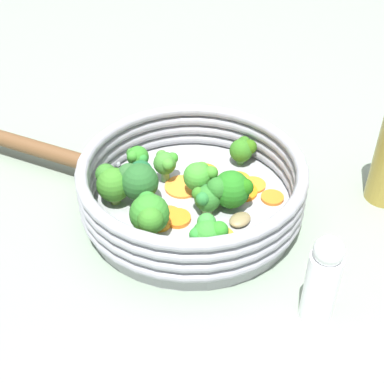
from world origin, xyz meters
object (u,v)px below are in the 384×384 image
Objects in this scene: broccoli_floret_7 at (208,233)px; broccoli_floret_8 at (150,214)px; broccoli_floret_0 at (137,158)px; carrot_slice_6 at (177,218)px; carrot_slice_3 at (159,223)px; carrot_slice_7 at (140,247)px; carrot_slice_1 at (169,214)px; carrot_slice_11 at (221,236)px; carrot_slice_5 at (253,185)px; carrot_slice_9 at (151,210)px; broccoli_floret_3 at (230,189)px; mushroom_piece_0 at (240,220)px; broccoli_floret_1 at (166,163)px; broccoli_floret_5 at (138,180)px; carrot_slice_12 at (243,191)px; salt_shaker at (322,280)px; carrot_slice_0 at (272,198)px; carrot_slice_2 at (182,187)px; carrot_slice_4 at (225,192)px; broccoli_floret_4 at (203,177)px; carrot_slice_8 at (238,179)px; broccoli_floret_2 at (112,182)px; carrot_slice_10 at (204,172)px; broccoli_floret_6 at (243,149)px; skillet at (192,206)px; broccoli_floret_9 at (206,198)px.

broccoli_floret_7 is 0.78× the size of broccoli_floret_8.
carrot_slice_6 is at bearing -122.78° from broccoli_floret_0.
carrot_slice_7 is (-0.05, -0.00, -0.00)m from carrot_slice_3.
carrot_slice_1 and carrot_slice_11 have the same top height.
broccoli_floret_0 is (-0.05, 0.15, 0.03)m from carrot_slice_5.
carrot_slice_9 is at bearing -137.47° from broccoli_floret_0.
broccoli_floret_3 is 0.04m from mushroom_piece_0.
broccoli_floret_1 reaches higher than carrot_slice_1.
broccoli_floret_7 is (-0.02, 0.01, 0.02)m from carrot_slice_11.
carrot_slice_11 is 0.76× the size of broccoli_floret_1.
carrot_slice_5 is 0.15m from broccoli_floret_5.
carrot_slice_5 is 0.02m from carrot_slice_12.
salt_shaker reaches higher than broccoli_floret_3.
carrot_slice_11 is at bearing -91.80° from carrot_slice_9.
carrot_slice_0 is 0.55× the size of broccoli_floret_3.
carrot_slice_3 is at bearing -174.23° from carrot_slice_2.
broccoli_floret_4 reaches higher than carrot_slice_4.
carrot_slice_6 is (-0.07, 0.03, 0.00)m from carrot_slice_4.
carrot_slice_8 is 0.14m from broccoli_floret_5.
carrot_slice_4 is 0.08m from carrot_slice_6.
carrot_slice_2 is 0.07m from broccoli_floret_0.
broccoli_floret_7 is at bearing -99.66° from broccoli_floret_2.
carrot_slice_6 is 0.65× the size of broccoli_floret_2.
carrot_slice_10 is 0.88× the size of broccoli_floret_7.
carrot_slice_9 is 1.03× the size of broccoli_floret_6.
carrot_slice_3 is 0.51× the size of broccoli_floret_5.
broccoli_floret_7 is (-0.09, -0.08, 0.02)m from carrot_slice_2.
broccoli_floret_0 is at bearing 42.53° from carrot_slice_9.
carrot_slice_0 and carrot_slice_12 have the same top height.
broccoli_floret_2 reaches higher than skillet.
broccoli_floret_5 reaches higher than carrot_slice_6.
carrot_slice_7 and carrot_slice_9 have the same top height.
broccoli_floret_3 is (-0.05, -0.06, 0.03)m from carrot_slice_10.
broccoli_floret_1 is 0.26m from salt_shaker.
broccoli_floret_7 reaches higher than carrot_slice_1.
salt_shaker is (-0.11, -0.24, 0.01)m from broccoli_floret_1.
broccoli_floret_8 is (-0.09, 0.06, 0.00)m from broccoli_floret_3.
mushroom_piece_0 reaches higher than carrot_slice_6.
carrot_slice_9 is 1.00× the size of broccoli_floret_9.
broccoli_floret_2 is 1.34× the size of broccoli_floret_6.
carrot_slice_12 is (0.08, -0.05, -0.00)m from carrot_slice_6.
carrot_slice_6 reaches higher than carrot_slice_8.
broccoli_floret_2 is (-0.06, 0.07, 0.03)m from carrot_slice_2.
salt_shaker is at bearing -98.51° from broccoli_floret_7.
broccoli_floret_3 reaches higher than carrot_slice_10.
carrot_slice_5 is 0.18m from broccoli_floret_2.
carrot_slice_7 is 0.16m from carrot_slice_12.
carrot_slice_1 is 0.93× the size of carrot_slice_5.
carrot_slice_8 is 0.10m from broccoli_floret_1.
carrot_slice_12 is at bearing -7.56° from broccoli_floret_3.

